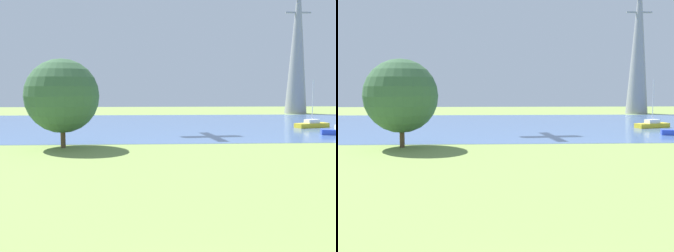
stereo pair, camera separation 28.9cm
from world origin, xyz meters
TOP-DOWN VIEW (x-y plane):
  - ground_plane at (0.00, 22.00)m, footprint 160.00×160.00m
  - water_surface at (0.00, 50.00)m, footprint 140.00×40.00m
  - sailboat_yellow at (21.01, 44.77)m, footprint 5.03×2.99m
  - tree_east_far at (-8.94, 28.33)m, footprint 6.69×6.69m
  - electricity_pylon at (29.35, 73.31)m, footprint 6.40×4.40m

SIDE VIEW (x-z plane):
  - ground_plane at x=0.00m, z-range 0.00..0.00m
  - water_surface at x=0.00m, z-range 0.00..0.02m
  - sailboat_yellow at x=21.01m, z-range -2.80..3.72m
  - tree_east_far at x=-8.94m, z-range 0.67..8.73m
  - electricity_pylon at x=29.35m, z-range 0.01..29.26m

